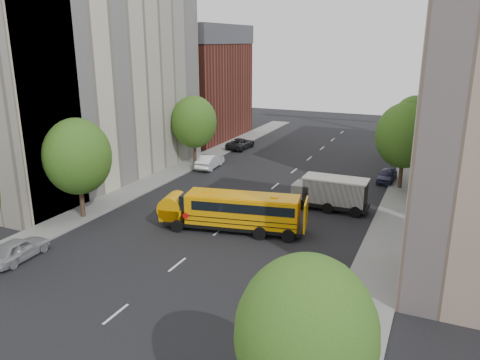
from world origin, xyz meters
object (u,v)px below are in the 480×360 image
Objects in this scene: street_tree_4 at (405,136)px; parked_car_1 at (210,161)px; parked_car_2 at (241,143)px; parked_car_3 at (301,315)px; parked_car_0 at (18,249)px; safari_truck at (330,193)px; street_tree_1 at (77,157)px; street_tree_5 at (414,120)px; school_bus at (232,210)px; street_tree_3 at (306,335)px; parked_car_5 at (400,148)px; parked_car_4 at (387,175)px; street_tree_2 at (194,122)px.

street_tree_4 is 1.73× the size of parked_car_1.
parked_car_3 is (18.57, -34.73, -0.02)m from parked_car_2.
parked_car_1 is at bearing -178.24° from street_tree_4.
parked_car_0 is 18.57m from parked_car_3.
safari_truck is at bearing 148.14° from parked_car_1.
street_tree_1 reaches higher than parked_car_1.
parked_car_0 reaches higher than parked_car_2.
street_tree_5 reaches higher than parked_car_3.
street_tree_5 is 23.80m from parked_car_1.
parked_car_3 is at bearing 120.34° from parked_car_2.
parked_car_2 is (-10.39, 25.05, -0.91)m from school_bus.
parked_car_5 is at bearing 91.73° from street_tree_3.
street_tree_3 is at bearing 117.44° from parked_car_1.
parked_car_3 is at bearing 177.43° from parked_car_0.
parked_car_3 is (-2.03, -37.23, -4.04)m from street_tree_5.
safari_truck is 10.69m from parked_car_4.
parked_car_5 is (-1.40, 14.45, -4.32)m from street_tree_4.
street_tree_4 is at bearing -132.23° from parked_car_0.
street_tree_2 is at bearing -143.71° from parked_car_5.
street_tree_4 reaches higher than parked_car_0.
street_tree_3 reaches higher than parked_car_1.
parked_car_1 is (-19.80, 31.39, -3.68)m from street_tree_3.
parked_car_2 is 20.68m from parked_car_4.
street_tree_5 is 1.77× the size of parked_car_0.
street_tree_1 is 1.73× the size of parked_car_3.
parked_car_0 is 0.91× the size of parked_car_1.
school_bus is (-10.21, 16.45, -2.86)m from street_tree_3.
street_tree_1 reaches higher than parked_car_0.
street_tree_2 is at bearing 124.51° from street_tree_3.
parked_car_0 is at bearing -147.32° from school_bus.
street_tree_3 is at bearing -90.00° from street_tree_5.
street_tree_5 is 42.93m from parked_car_0.
street_tree_2 is 25.06m from street_tree_5.
street_tree_5 is 4.85m from parked_car_5.
parked_car_0 is (1.40, -7.45, -4.23)m from street_tree_1.
parked_car_3 is (-2.03, -25.23, -4.41)m from street_tree_4.
parked_car_4 is (20.60, 19.82, -4.30)m from street_tree_1.
street_tree_5 is at bearing 58.74° from school_bus.
street_tree_1 is at bearing 89.30° from parked_car_2.
street_tree_4 is at bearing 157.45° from parked_car_2.
parked_car_3 is at bearing -87.36° from parked_car_4.
safari_truck is at bearing -136.00° from parked_car_0.
parked_car_4 is (3.35, 10.12, -0.80)m from safari_truck.
street_tree_2 is 1.82× the size of parked_car_0.
parked_car_0 is 24.85m from parked_car_1.
safari_truck is at bearing -103.16° from street_tree_5.
parked_car_3 is (2.72, -16.93, -0.79)m from safari_truck.
street_tree_2 is 25.82m from parked_car_0.
parked_car_5 is (0.00, 12.63, 0.10)m from parked_car_4.
school_bus is (-10.21, -15.55, -3.48)m from street_tree_4.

